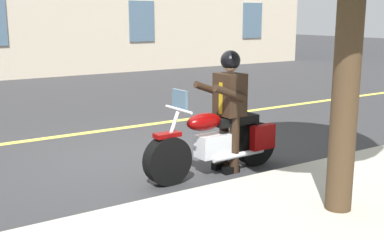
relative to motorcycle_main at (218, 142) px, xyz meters
The scene contains 4 objects.
ground_plane 1.52m from the motorcycle_main, 64.91° to the right, with size 80.00×80.00×0.00m, color #333335.
lane_center_stripe 3.41m from the motorcycle_main, 79.46° to the right, with size 60.00×0.16×0.01m, color #E5DB4C.
motorcycle_main is the anchor object (origin of this frame).
rider_main 0.61m from the motorcycle_main, behind, with size 0.63×0.56×1.74m.
Camera 1 is at (3.31, 6.68, 2.21)m, focal length 45.28 mm.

